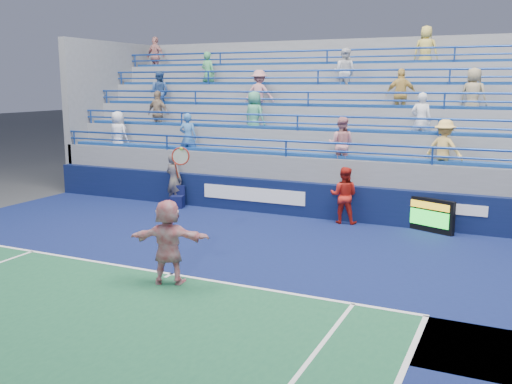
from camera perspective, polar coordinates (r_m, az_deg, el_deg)
The scene contains 8 objects.
ground at distance 12.80m, azimuth -8.47°, elevation -8.21°, with size 120.00×120.00×0.00m, color #333538.
sponsor_wall at distance 18.24m, azimuth 2.74°, elevation -0.57°, with size 18.00×0.32×1.10m.
bleacher_stand at distance 21.59m, azimuth 6.53°, elevation 3.82°, with size 18.00×5.61×6.13m.
serve_speed_board at distance 16.80m, azimuth 17.07°, elevation -2.25°, with size 1.36×0.66×0.97m.
judge_chair at distance 19.44m, azimuth -7.84°, elevation -0.89°, with size 0.51×0.52×0.74m.
tennis_player at distance 12.03m, azimuth -8.75°, elevation -4.93°, with size 1.76×1.08×2.91m.
line_judge at distance 19.67m, azimuth -8.21°, elevation 1.20°, with size 0.66×0.43×1.80m, color #15173A.
ball_girl at distance 17.21m, azimuth 8.78°, elevation -0.34°, with size 0.83×0.65×1.71m, color red.
Camera 1 is at (6.73, -10.07, 4.15)m, focal length 40.00 mm.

